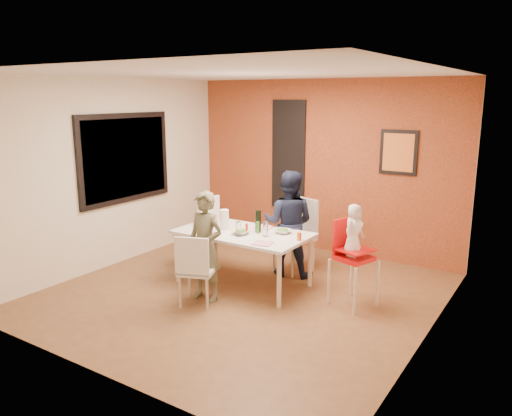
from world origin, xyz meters
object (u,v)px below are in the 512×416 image
Objects in this scene: toddler at (354,230)px; wine_bottle at (258,221)px; chair_left at (202,229)px; high_chair at (351,254)px; child_near at (205,246)px; chair_far at (299,231)px; child_far at (289,223)px; chair_near at (195,267)px; dining_table at (243,237)px; paper_towel_roll at (224,220)px.

toddler reaches higher than wine_bottle.
high_chair is (2.28, -0.03, 0.04)m from chair_left.
high_chair is at bearing 27.76° from child_near.
chair_far is 1.38m from chair_left.
child_far reaches higher than wine_bottle.
chair_far is at bearing -124.12° from chair_near.
chair_near is 1.41× the size of toddler.
dining_table is 2.78× the size of toddler.
wine_bottle reaches higher than chair_near.
chair_left is at bearing 108.15° from high_chair.
child_far is at bearing 85.44° from high_chair.
high_chair reaches higher than chair_far.
child_far reaches higher than dining_table.
paper_towel_roll is (-0.20, 0.86, 0.36)m from chair_near.
dining_table is at bearing 73.99° from chair_left.
chair_near is 1.90m from toddler.
chair_near is (-0.07, -0.89, -0.16)m from dining_table.
chair_far is 1.67× the size of toddler.
paper_towel_roll is (-0.62, -0.93, 0.27)m from chair_far.
child_far reaches higher than high_chair.
high_chair is at bearing 6.67° from paper_towel_roll.
chair_far is 1.38m from toddler.
chair_near is at bearing -94.66° from dining_table.
dining_table is 0.29m from wine_bottle.
child_far reaches higher than chair_left.
dining_table is at bearing -115.60° from chair_near.
child_near is 2.17× the size of toddler.
chair_far is at bearing 73.53° from child_near.
high_chair is 0.71× the size of child_far.
chair_far is at bearing 69.20° from toddler.
child_near reaches higher than paper_towel_roll.
chair_far is 0.77× the size of child_near.
child_far is at bearing 64.08° from dining_table.
child_far is 0.58m from wine_bottle.
child_near is (-0.10, -0.66, 0.02)m from dining_table.
child_near is 0.67m from paper_towel_roll.
child_near is at bearing -109.59° from wine_bottle.
paper_towel_roll is at bearing 104.91° from child_near.
dining_table is 6.41× the size of paper_towel_roll.
child_far is (0.42, 1.31, 0.06)m from child_near.
chair_near reaches higher than dining_table.
child_far is at bearing -77.78° from chair_far.
chair_near is at bearing 60.23° from child_far.
high_chair is 1.73m from paper_towel_roll.
high_chair is at bearing -14.78° from chair_far.
toddler is at bearing -166.77° from chair_near.
chair_near is at bearing -83.61° from child_near.
chair_near is 0.83× the size of chair_left.
toddler is (0.03, -0.02, 0.30)m from high_chair.
chair_near is 3.26× the size of paper_towel_roll.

